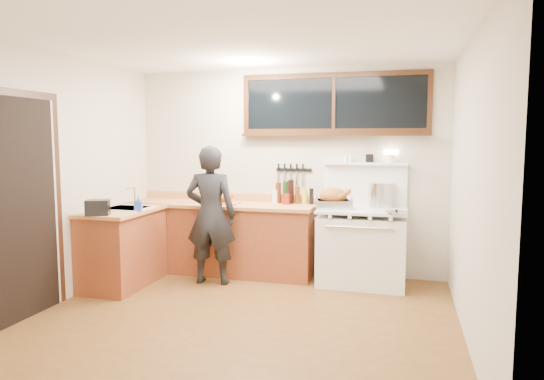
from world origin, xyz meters
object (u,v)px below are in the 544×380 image
(cutting_board, at_px, (223,199))
(roast_turkey, at_px, (334,200))
(man, at_px, (211,215))
(vintage_stove, at_px, (362,245))

(cutting_board, distance_m, roast_turkey, 1.41)
(man, distance_m, cutting_board, 0.45)
(vintage_stove, bearing_deg, roast_turkey, -169.54)
(roast_turkey, bearing_deg, man, -164.72)
(vintage_stove, relative_size, cutting_board, 3.58)
(man, distance_m, roast_turkey, 1.46)
(man, bearing_deg, cutting_board, 91.05)
(roast_turkey, bearing_deg, vintage_stove, 10.46)
(man, height_order, cutting_board, man)
(cutting_board, relative_size, roast_turkey, 0.93)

